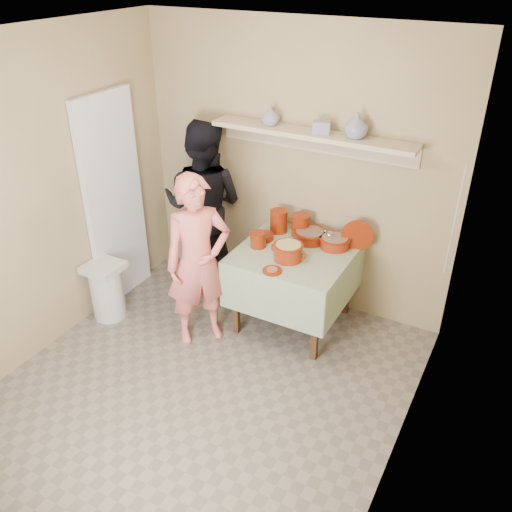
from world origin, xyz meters
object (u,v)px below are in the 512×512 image
Objects in this scene: person_cook at (198,262)px; cazuela_rice at (288,251)px; trash_bin at (107,290)px; serving_table at (295,263)px; person_helper at (203,206)px.

person_cook is 0.76m from cazuela_rice.
person_cook is 1.07m from trash_bin.
cazuela_rice is 1.77m from trash_bin.
person_cook is 1.58× the size of serving_table.
serving_table is at bearing 92.35° from cazuela_rice.
trash_bin is (-0.94, -0.16, -0.49)m from person_cook.
person_helper reaches higher than trash_bin.
person_helper is at bearing 72.13° from person_cook.
person_helper reaches higher than person_cook.
serving_table is at bearing 24.98° from trash_bin.
person_cook is at bearing -147.21° from cazuela_rice.
person_cook is at bearing 109.73° from person_helper.
person_helper is 1.17m from cazuela_rice.
trash_bin is at bearing -160.07° from cazuela_rice.
cazuela_rice is (1.11, -0.39, -0.01)m from person_helper.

